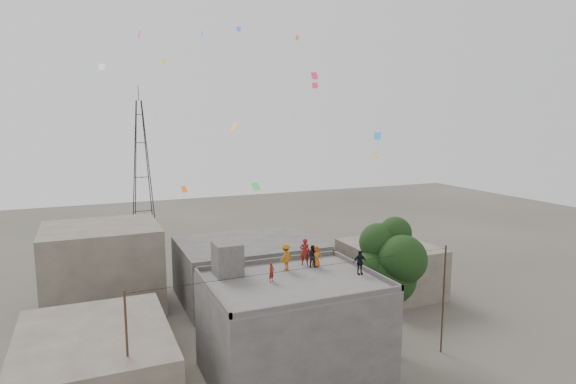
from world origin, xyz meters
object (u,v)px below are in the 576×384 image
object	(u,v)px
stair_head_box	(227,259)
person_dark_adult	(360,262)
person_red_adult	(305,252)
tree	(391,264)
transmission_tower	(142,170)

from	to	relation	value
stair_head_box	person_dark_adult	world-z (taller)	stair_head_box
person_red_adult	tree	bearing A→B (deg)	-175.85
stair_head_box	transmission_tower	xyz separation A→B (m)	(-0.80, 37.40, 1.97)
transmission_tower	person_dark_adult	size ratio (longest dim) A/B	13.27
transmission_tower	person_red_adult	world-z (taller)	transmission_tower
person_dark_adult	stair_head_box	bearing A→B (deg)	161.82
transmission_tower	person_red_adult	distance (m)	37.98
tree	transmission_tower	size ratio (longest dim) A/B	0.45
stair_head_box	person_red_adult	size ratio (longest dim) A/B	1.13
tree	person_dark_adult	bearing A→B (deg)	-160.17
tree	transmission_tower	distance (m)	41.12
person_red_adult	person_dark_adult	size ratio (longest dim) A/B	1.18
tree	person_red_adult	world-z (taller)	tree
transmission_tower	tree	bearing A→B (deg)	-73.91
tree	person_red_adult	xyz separation A→B (m)	(-5.38, 1.96, 0.89)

